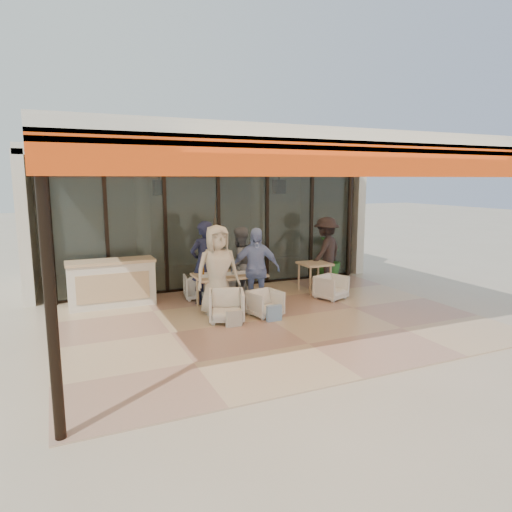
% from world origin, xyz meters
% --- Properties ---
extents(ground, '(70.00, 70.00, 0.00)m').
position_xyz_m(ground, '(0.00, 0.00, 0.00)').
color(ground, '#C6B293').
rests_on(ground, ground).
extents(terrace_floor, '(8.00, 6.00, 0.01)m').
position_xyz_m(terrace_floor, '(0.00, 0.00, 0.01)').
color(terrace_floor, tan).
rests_on(terrace_floor, ground).
extents(terrace_structure, '(8.00, 6.00, 3.40)m').
position_xyz_m(terrace_structure, '(0.00, -0.26, 3.25)').
color(terrace_structure, silver).
rests_on(terrace_structure, ground).
extents(glass_storefront, '(8.08, 0.10, 3.20)m').
position_xyz_m(glass_storefront, '(0.00, 3.00, 1.60)').
color(glass_storefront, '#9EADA3').
rests_on(glass_storefront, ground).
extents(interior_block, '(9.05, 3.62, 3.52)m').
position_xyz_m(interior_block, '(0.01, 5.31, 2.23)').
color(interior_block, silver).
rests_on(interior_block, ground).
extents(host_counter, '(1.85, 0.65, 1.04)m').
position_xyz_m(host_counter, '(-2.72, 2.30, 0.53)').
color(host_counter, silver).
rests_on(host_counter, ground).
extents(dining_table, '(1.50, 0.90, 0.93)m').
position_xyz_m(dining_table, '(-0.40, 1.22, 0.69)').
color(dining_table, tan).
rests_on(dining_table, ground).
extents(chair_far_left, '(0.70, 0.67, 0.64)m').
position_xyz_m(chair_far_left, '(-0.82, 2.16, 0.32)').
color(chair_far_left, white).
rests_on(chair_far_left, ground).
extents(chair_far_right, '(0.64, 0.60, 0.66)m').
position_xyz_m(chair_far_right, '(0.02, 2.16, 0.33)').
color(chair_far_right, white).
rests_on(chair_far_right, ground).
extents(chair_near_left, '(0.84, 0.82, 0.70)m').
position_xyz_m(chair_near_left, '(-0.82, 0.26, 0.35)').
color(chair_near_left, white).
rests_on(chair_near_left, ground).
extents(chair_near_right, '(0.69, 0.66, 0.60)m').
position_xyz_m(chair_near_right, '(0.02, 0.26, 0.30)').
color(chair_near_right, white).
rests_on(chair_near_right, ground).
extents(diner_navy, '(0.78, 0.63, 1.87)m').
position_xyz_m(diner_navy, '(-0.82, 1.66, 0.94)').
color(diner_navy, '#171A33').
rests_on(diner_navy, ground).
extents(diner_grey, '(0.94, 0.79, 1.71)m').
position_xyz_m(diner_grey, '(0.02, 1.66, 0.85)').
color(diner_grey, '#5B5C60').
rests_on(diner_grey, ground).
extents(diner_cream, '(0.91, 0.59, 1.87)m').
position_xyz_m(diner_cream, '(-0.82, 0.76, 0.93)').
color(diner_cream, beige).
rests_on(diner_cream, ground).
extents(diner_periwinkle, '(1.12, 0.71, 1.78)m').
position_xyz_m(diner_periwinkle, '(0.02, 0.76, 0.89)').
color(diner_periwinkle, '#7A95CB').
rests_on(diner_periwinkle, ground).
extents(tote_bag_cream, '(0.30, 0.10, 0.34)m').
position_xyz_m(tote_bag_cream, '(-0.82, -0.14, 0.17)').
color(tote_bag_cream, silver).
rests_on(tote_bag_cream, ground).
extents(tote_bag_blue, '(0.30, 0.10, 0.34)m').
position_xyz_m(tote_bag_blue, '(0.02, -0.14, 0.17)').
color(tote_bag_blue, '#99BFD8').
rests_on(tote_bag_blue, ground).
extents(side_table, '(0.70, 0.70, 0.74)m').
position_xyz_m(side_table, '(1.99, 1.60, 0.64)').
color(side_table, tan).
rests_on(side_table, ground).
extents(side_chair, '(0.77, 0.75, 0.63)m').
position_xyz_m(side_chair, '(1.99, 0.85, 0.31)').
color(side_chair, white).
rests_on(side_chair, ground).
extents(standing_woman, '(1.36, 1.17, 1.82)m').
position_xyz_m(standing_woman, '(2.60, 2.06, 0.91)').
color(standing_woman, black).
rests_on(standing_woman, ground).
extents(potted_palm, '(0.94, 0.94, 1.19)m').
position_xyz_m(potted_palm, '(3.15, 2.74, 0.59)').
color(potted_palm, '#1E5919').
rests_on(potted_palm, ground).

